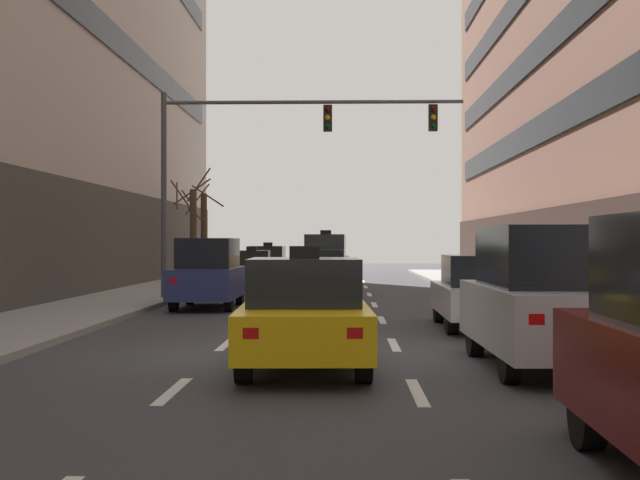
# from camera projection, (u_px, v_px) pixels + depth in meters

# --- Properties ---
(ground_plane) EXTENTS (120.00, 120.00, 0.00)m
(ground_plane) POSITION_uv_depth(u_px,v_px,m) (305.00, 359.00, 13.96)
(ground_plane) COLOR #38383D
(lane_stripe_l1_s3) EXTENTS (0.16, 2.00, 0.01)m
(lane_stripe_l1_s3) POSITION_uv_depth(u_px,v_px,m) (173.00, 391.00, 11.00)
(lane_stripe_l1_s3) COLOR silver
(lane_stripe_l1_s3) RESTS_ON ground
(lane_stripe_l1_s4) EXTENTS (0.16, 2.00, 0.01)m
(lane_stripe_l1_s4) POSITION_uv_depth(u_px,v_px,m) (226.00, 344.00, 16.00)
(lane_stripe_l1_s4) COLOR silver
(lane_stripe_l1_s4) RESTS_ON ground
(lane_stripe_l1_s5) EXTENTS (0.16, 2.00, 0.01)m
(lane_stripe_l1_s5) POSITION_uv_depth(u_px,v_px,m) (254.00, 320.00, 21.00)
(lane_stripe_l1_s5) COLOR silver
(lane_stripe_l1_s5) RESTS_ON ground
(lane_stripe_l1_s6) EXTENTS (0.16, 2.00, 0.01)m
(lane_stripe_l1_s6) POSITION_uv_depth(u_px,v_px,m) (271.00, 304.00, 26.00)
(lane_stripe_l1_s6) COLOR silver
(lane_stripe_l1_s6) RESTS_ON ground
(lane_stripe_l1_s7) EXTENTS (0.16, 2.00, 0.01)m
(lane_stripe_l1_s7) POSITION_uv_depth(u_px,v_px,m) (283.00, 294.00, 30.99)
(lane_stripe_l1_s7) COLOR silver
(lane_stripe_l1_s7) RESTS_ON ground
(lane_stripe_l1_s8) EXTENTS (0.16, 2.00, 0.01)m
(lane_stripe_l1_s8) POSITION_uv_depth(u_px,v_px,m) (291.00, 287.00, 35.99)
(lane_stripe_l1_s8) COLOR silver
(lane_stripe_l1_s8) RESTS_ON ground
(lane_stripe_l1_s9) EXTENTS (0.16, 2.00, 0.01)m
(lane_stripe_l1_s9) POSITION_uv_depth(u_px,v_px,m) (298.00, 281.00, 40.99)
(lane_stripe_l1_s9) COLOR silver
(lane_stripe_l1_s9) RESTS_ON ground
(lane_stripe_l1_s10) EXTENTS (0.16, 2.00, 0.01)m
(lane_stripe_l1_s10) POSITION_uv_depth(u_px,v_px,m) (302.00, 277.00, 45.99)
(lane_stripe_l1_s10) COLOR silver
(lane_stripe_l1_s10) RESTS_ON ground
(lane_stripe_l2_s3) EXTENTS (0.16, 2.00, 0.01)m
(lane_stripe_l2_s3) POSITION_uv_depth(u_px,v_px,m) (417.00, 392.00, 10.92)
(lane_stripe_l2_s3) COLOR silver
(lane_stripe_l2_s3) RESTS_ON ground
(lane_stripe_l2_s4) EXTENTS (0.16, 2.00, 0.01)m
(lane_stripe_l2_s4) POSITION_uv_depth(u_px,v_px,m) (394.00, 345.00, 15.91)
(lane_stripe_l2_s4) COLOR silver
(lane_stripe_l2_s4) RESTS_ON ground
(lane_stripe_l2_s5) EXTENTS (0.16, 2.00, 0.01)m
(lane_stripe_l2_s5) POSITION_uv_depth(u_px,v_px,m) (382.00, 320.00, 20.91)
(lane_stripe_l2_s5) COLOR silver
(lane_stripe_l2_s5) RESTS_ON ground
(lane_stripe_l2_s6) EXTENTS (0.16, 2.00, 0.01)m
(lane_stripe_l2_s6) POSITION_uv_depth(u_px,v_px,m) (374.00, 305.00, 25.91)
(lane_stripe_l2_s6) COLOR silver
(lane_stripe_l2_s6) RESTS_ON ground
(lane_stripe_l2_s7) EXTENTS (0.16, 2.00, 0.01)m
(lane_stripe_l2_s7) POSITION_uv_depth(u_px,v_px,m) (369.00, 294.00, 30.91)
(lane_stripe_l2_s7) COLOR silver
(lane_stripe_l2_s7) RESTS_ON ground
(lane_stripe_l2_s8) EXTENTS (0.16, 2.00, 0.01)m
(lane_stripe_l2_s8) POSITION_uv_depth(u_px,v_px,m) (366.00, 287.00, 35.91)
(lane_stripe_l2_s8) COLOR silver
(lane_stripe_l2_s8) RESTS_ON ground
(lane_stripe_l2_s9) EXTENTS (0.16, 2.00, 0.01)m
(lane_stripe_l2_s9) POSITION_uv_depth(u_px,v_px,m) (363.00, 281.00, 40.90)
(lane_stripe_l2_s9) COLOR silver
(lane_stripe_l2_s9) RESTS_ON ground
(lane_stripe_l2_s10) EXTENTS (0.16, 2.00, 0.01)m
(lane_stripe_l2_s10) POSITION_uv_depth(u_px,v_px,m) (361.00, 277.00, 45.90)
(lane_stripe_l2_s10) COLOR silver
(lane_stripe_l2_s10) RESTS_ON ground
(taxi_driving_0) EXTENTS (1.91, 4.23, 1.73)m
(taxi_driving_0) POSITION_uv_depth(u_px,v_px,m) (252.00, 269.00, 35.89)
(taxi_driving_0) COLOR black
(taxi_driving_0) RESTS_ON ground
(taxi_driving_1) EXTENTS (2.06, 4.68, 2.43)m
(taxi_driving_1) POSITION_uv_depth(u_px,v_px,m) (326.00, 260.00, 36.77)
(taxi_driving_1) COLOR black
(taxi_driving_1) RESTS_ON ground
(taxi_driving_2) EXTENTS (2.04, 4.58, 1.88)m
(taxi_driving_2) POSITION_uv_depth(u_px,v_px,m) (305.00, 314.00, 12.91)
(taxi_driving_2) COLOR black
(taxi_driving_2) RESTS_ON ground
(car_driving_3) EXTENTS (1.90, 4.44, 1.66)m
(car_driving_3) POSITION_uv_depth(u_px,v_px,m) (322.00, 272.00, 30.61)
(car_driving_3) COLOR black
(car_driving_3) RESTS_ON ground
(car_driving_4) EXTENTS (1.78, 4.21, 2.03)m
(car_driving_4) POSITION_uv_depth(u_px,v_px,m) (208.00, 273.00, 24.66)
(car_driving_4) COLOR black
(car_driving_4) RESTS_ON ground
(taxi_driving_5) EXTENTS (1.98, 4.57, 1.89)m
(taxi_driving_5) POSITION_uv_depth(u_px,v_px,m) (268.00, 263.00, 43.51)
(taxi_driving_5) COLOR black
(taxi_driving_5) RESTS_ON ground
(car_parked_1) EXTENTS (1.95, 4.53, 2.18)m
(car_parked_1) POSITION_uv_depth(u_px,v_px,m) (544.00, 298.00, 12.94)
(car_parked_1) COLOR black
(car_parked_1) RESTS_ON ground
(car_parked_2) EXTENTS (1.87, 4.39, 1.64)m
(car_parked_2) POSITION_uv_depth(u_px,v_px,m) (481.00, 292.00, 18.89)
(car_parked_2) COLOR black
(car_parked_2) RESTS_ON ground
(traffic_signal_0) EXTENTS (9.70, 0.35, 6.61)m
(traffic_signal_0) POSITION_uv_depth(u_px,v_px,m) (267.00, 147.00, 27.16)
(traffic_signal_0) COLOR #4C4C51
(traffic_signal_0) RESTS_ON sidewalk_left
(street_tree_0) EXTENTS (2.19, 2.09, 4.66)m
(street_tree_0) POSITION_uv_depth(u_px,v_px,m) (203.00, 233.00, 40.89)
(street_tree_0) COLOR #4C3823
(street_tree_0) RESTS_ON sidewalk_left
(street_tree_1) EXTENTS (1.79, 2.09, 5.15)m
(street_tree_1) POSITION_uv_depth(u_px,v_px,m) (193.00, 232.00, 38.04)
(street_tree_1) COLOR #4C3823
(street_tree_1) RESTS_ON sidewalk_left
(pedestrian_0) EXTENTS (0.53, 0.24, 1.70)m
(pedestrian_0) POSITION_uv_depth(u_px,v_px,m) (518.00, 268.00, 25.51)
(pedestrian_0) COLOR black
(pedestrian_0) RESTS_ON sidewalk_right
(pedestrian_1) EXTENTS (0.48, 0.33, 1.58)m
(pedestrian_1) POSITION_uv_depth(u_px,v_px,m) (497.00, 266.00, 31.25)
(pedestrian_1) COLOR #383D59
(pedestrian_1) RESTS_ON sidewalk_right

